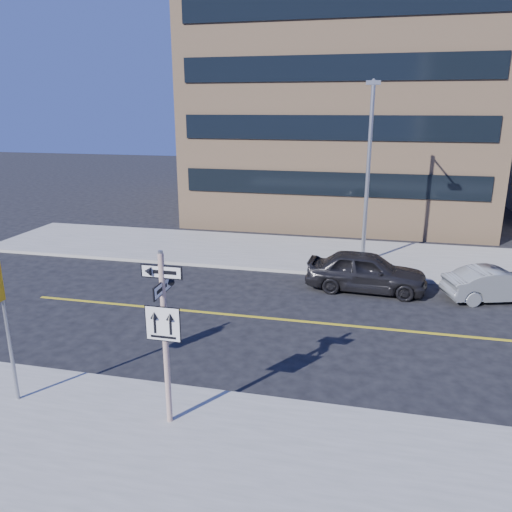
% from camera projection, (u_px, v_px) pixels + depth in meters
% --- Properties ---
extents(ground, '(120.00, 120.00, 0.00)m').
position_uv_depth(ground, '(205.00, 372.00, 13.83)').
color(ground, black).
rests_on(ground, ground).
extents(sign_pole, '(0.92, 0.92, 4.06)m').
position_uv_depth(sign_pole, '(165.00, 330.00, 10.78)').
color(sign_pole, white).
rests_on(sign_pole, near_sidewalk).
extents(parked_car_a, '(2.15, 4.79, 1.60)m').
position_uv_depth(parked_car_a, '(366.00, 271.00, 19.79)').
color(parked_car_a, black).
rests_on(parked_car_a, ground).
extents(parked_car_b, '(2.44, 4.08, 1.27)m').
position_uv_depth(parked_car_b, '(496.00, 284.00, 18.81)').
color(parked_car_b, gray).
rests_on(parked_car_b, ground).
extents(streetlight_a, '(0.55, 2.25, 8.00)m').
position_uv_depth(streetlight_a, '(369.00, 162.00, 21.65)').
color(streetlight_a, gray).
rests_on(streetlight_a, far_sidewalk).
extents(building_brick, '(18.00, 18.00, 18.00)m').
position_uv_depth(building_brick, '(346.00, 77.00, 34.16)').
color(building_brick, tan).
rests_on(building_brick, ground).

